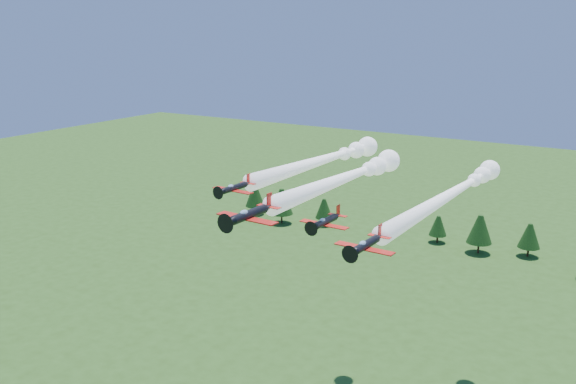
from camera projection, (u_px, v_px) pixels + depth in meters
The scene contains 5 objects.
plane_lead at pixel (348, 177), 95.86m from camera, with size 8.41×43.66×3.70m.
plane_left at pixel (328, 158), 109.06m from camera, with size 7.70×43.92×3.70m.
plane_right at pixel (454, 192), 103.01m from camera, with size 8.06×56.24×3.70m.
plane_slot at pixel (325, 222), 90.53m from camera, with size 7.45×8.10×2.62m.
treeline at pixel (464, 230), 188.55m from camera, with size 171.08×18.54×11.99m.
Camera 1 is at (41.00, -70.22, 65.72)m, focal length 40.00 mm.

